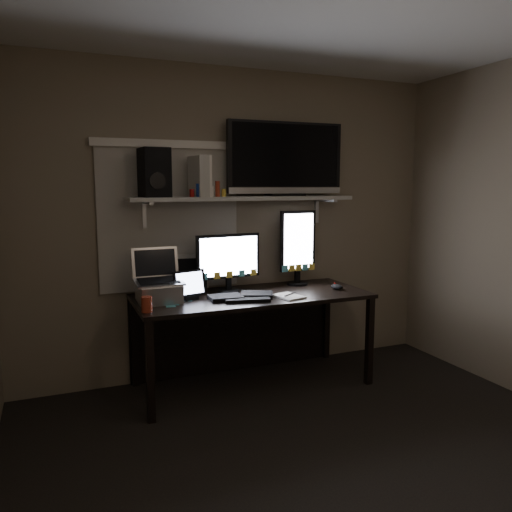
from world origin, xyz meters
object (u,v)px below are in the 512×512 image
monitor_landscape (228,263)px  desk (247,313)px  tv (285,159)px  cup (147,304)px  monitor_portrait (298,247)px  speaker (154,173)px  mouse (337,287)px  tablet (190,285)px  keyboard (241,296)px  laptop (159,277)px  game_console (200,176)px

monitor_landscape → desk: bearing=-20.5°
tv → cup: bearing=-157.5°
tv → monitor_portrait: bearing=-14.3°
speaker → mouse: bearing=-15.0°
monitor_landscape → tablet: bearing=-163.9°
keyboard → mouse: (0.83, 0.00, 0.01)m
desk → monitor_landscape: bearing=165.9°
desk → monitor_portrait: monitor_portrait is taller
cup → tv: (1.24, 0.48, 1.00)m
keyboard → laptop: laptop is taller
game_console → speaker: 0.34m
keyboard → mouse: mouse is taller
game_console → cup: bearing=-149.8°
game_console → tv: bearing=-4.6°
desk → game_console: bearing=171.3°
monitor_landscape → tablet: size_ratio=2.11×
tv → speaker: size_ratio=2.81×
keyboard → tablet: bearing=178.2°
monitor_portrait → laptop: 1.24m
speaker → tablet: bearing=-42.6°
keyboard → tv: (0.51, 0.33, 1.03)m
desk → keyboard: size_ratio=3.60×
monitor_landscape → speaker: bearing=172.2°
tablet → speaker: 0.86m
monitor_portrait → speaker: 1.34m
monitor_portrait → desk: bearing=-171.2°
speaker → desk: bearing=-8.7°
laptop → game_console: game_console is taller
keyboard → laptop: bearing=-175.4°
cup → laptop: bearing=61.5°
keyboard → tv: tv is taller
monitor_portrait → mouse: 0.47m
monitor_landscape → mouse: monitor_landscape is taller
monitor_portrait → speaker: (-1.20, -0.04, 0.61)m
keyboard → speaker: size_ratio=1.41×
monitor_portrait → game_console: (-0.85, -0.04, 0.58)m
cup → game_console: (0.50, 0.42, 0.85)m
monitor_portrait → cup: size_ratio=6.07×
monitor_portrait → mouse: bearing=-56.9°
game_console → mouse: bearing=-23.6°
keyboard → speaker: speaker is taller
cup → speaker: (0.15, 0.41, 0.87)m
monitor_landscape → keyboard: monitor_landscape is taller
monitor_landscape → cup: 0.84m
keyboard → tablet: (-0.37, 0.10, 0.10)m
cup → speaker: 0.98m
mouse → cup: 1.56m
desk → speaker: 1.31m
laptop → game_console: bearing=23.9°
speaker → keyboard: bearing=-28.9°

